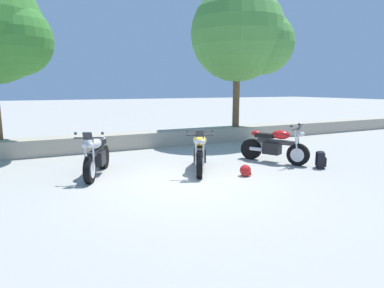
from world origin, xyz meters
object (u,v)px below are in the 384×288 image
(motorcycle_silver_near_left, at_px, (96,156))
(rider_helmet, at_px, (246,171))
(leafy_tree_mid_left, at_px, (243,36))
(motorcycle_red_far_right, at_px, (275,146))
(motorcycle_yellow_centre, at_px, (200,153))
(rider_backpack, at_px, (321,159))

(motorcycle_silver_near_left, height_order, rider_helmet, motorcycle_silver_near_left)
(rider_helmet, bearing_deg, leafy_tree_mid_left, 56.72)
(motorcycle_red_far_right, relative_size, rider_helmet, 6.81)
(motorcycle_yellow_centre, relative_size, rider_backpack, 4.02)
(leafy_tree_mid_left, bearing_deg, motorcycle_silver_near_left, -153.94)
(motorcycle_silver_near_left, height_order, rider_backpack, motorcycle_silver_near_left)
(rider_backpack, xyz_separation_m, leafy_tree_mid_left, (0.89, 5.08, 3.95))
(motorcycle_yellow_centre, bearing_deg, motorcycle_silver_near_left, 163.69)
(motorcycle_red_far_right, bearing_deg, motorcycle_yellow_centre, 177.96)
(motorcycle_yellow_centre, relative_size, leafy_tree_mid_left, 0.34)
(motorcycle_silver_near_left, xyz_separation_m, rider_backpack, (5.58, -1.92, -0.24))
(motorcycle_yellow_centre, xyz_separation_m, rider_backpack, (3.07, -1.19, -0.24))
(motorcycle_red_far_right, relative_size, rider_backpack, 4.05)
(motorcycle_red_far_right, height_order, rider_helmet, motorcycle_red_far_right)
(motorcycle_red_far_right, xyz_separation_m, rider_backpack, (0.67, -1.11, -0.24))
(motorcycle_silver_near_left, distance_m, motorcycle_yellow_centre, 2.61)
(motorcycle_silver_near_left, relative_size, rider_backpack, 4.16)
(rider_backpack, bearing_deg, motorcycle_yellow_centre, 158.82)
(rider_backpack, relative_size, leafy_tree_mid_left, 0.08)
(motorcycle_yellow_centre, distance_m, leafy_tree_mid_left, 6.68)
(rider_backpack, relative_size, rider_helmet, 1.68)
(leafy_tree_mid_left, bearing_deg, motorcycle_yellow_centre, -135.49)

